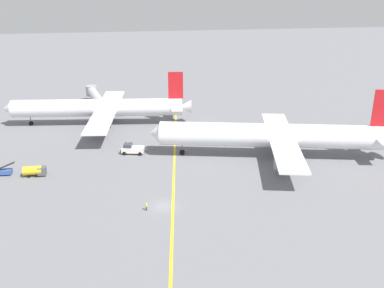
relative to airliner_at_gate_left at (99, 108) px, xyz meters
name	(u,v)px	position (x,y,z in m)	size (l,w,h in m)	color
ground_plane	(164,206)	(13.61, -53.37, -5.22)	(600.00, 600.00, 0.00)	slate
taxiway_stripe	(174,183)	(16.84, -43.37, -5.21)	(0.50, 120.00, 0.01)	yellow
airliner_at_gate_left	(99,108)	(0.00, 0.00, 0.00)	(55.99, 45.21, 15.89)	silver
airliner_being_pushed	(273,136)	(42.61, -32.90, 0.37)	(59.45, 41.34, 17.45)	white
pushback_tug	(132,149)	(8.68, -24.95, -3.99)	(8.82, 4.02, 2.91)	white
gse_belt_loader_portside	(3,171)	(-20.62, -33.08, -4.39)	(4.98, 2.04, 3.02)	#2D5199
gse_fuel_bowser_stubby	(35,171)	(-13.29, -34.93, -3.88)	(4.91, 2.01, 2.40)	gold
ground_crew_wing_walker_right	(146,206)	(10.21, -54.48, -4.38)	(0.36, 0.50, 1.62)	#2D3351
jet_bridge	(95,95)	(-2.41, 20.90, -1.30)	(7.02, 19.65, 5.70)	#B7B7BC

